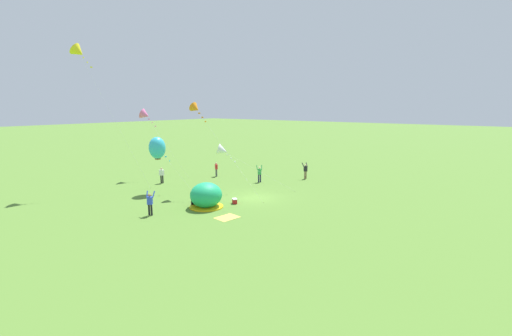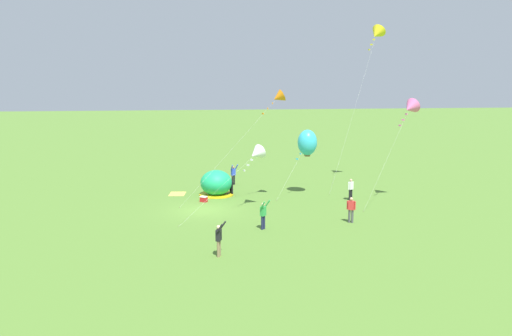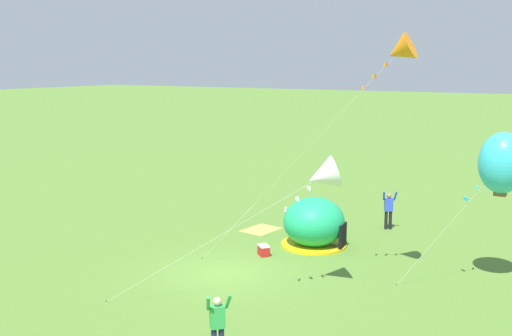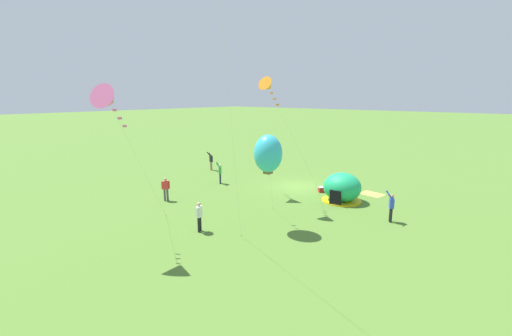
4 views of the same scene
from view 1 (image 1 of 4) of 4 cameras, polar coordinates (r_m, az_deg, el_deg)
ground_plane at (r=31.68m, az=-0.25°, el=-4.96°), size 300.00×300.00×0.00m
popup_tent at (r=28.80m, az=-8.32°, el=-4.57°), size 2.81×2.81×2.10m
picnic_blanket at (r=26.27m, az=-4.83°, el=-8.22°), size 1.86×1.52×0.01m
cooler_box at (r=29.82m, az=-3.58°, el=-5.51°), size 0.62×0.64×0.44m
person_flying_kite at (r=37.84m, az=0.59°, el=-0.89°), size 0.70×0.70×1.89m
person_near_tent at (r=40.00m, az=8.24°, el=-0.39°), size 0.71×0.62×1.89m
person_far_back at (r=38.71m, az=-15.44°, el=-1.06°), size 0.39×0.53×1.72m
person_strolling at (r=41.19m, az=-6.64°, el=-0.09°), size 0.39×0.53×1.72m
person_arms_raised at (r=27.63m, az=-17.25°, el=-5.57°), size 0.65×0.72×1.89m
kite_orange at (r=33.39m, az=-10.02°, el=9.73°), size 1.09×8.15×8.70m
kite_yellow at (r=38.70m, az=-27.45°, el=16.80°), size 4.60×6.10×14.26m
kite_cyan at (r=34.36m, az=-16.14°, el=3.23°), size 2.64×3.75×5.42m
kite_pink at (r=42.00m, az=-17.96°, el=8.42°), size 3.26×5.24×8.05m
kite_white at (r=33.40m, az=-5.60°, el=2.90°), size 5.02×6.59×4.75m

